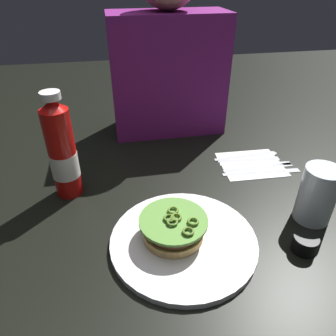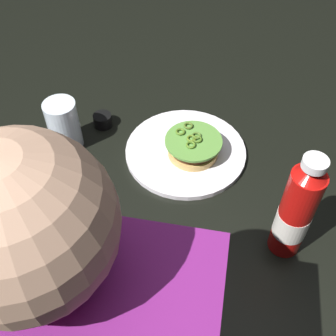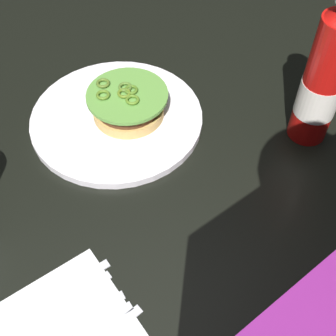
# 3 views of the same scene
# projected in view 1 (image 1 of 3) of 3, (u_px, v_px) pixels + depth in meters

# --- Properties ---
(ground_plane) EXTENTS (3.00, 3.00, 0.00)m
(ground_plane) POSITION_uv_depth(u_px,v_px,m) (197.00, 237.00, 0.65)
(ground_plane) COLOR black
(dinner_plate) EXTENTS (0.30, 0.30, 0.01)m
(dinner_plate) POSITION_uv_depth(u_px,v_px,m) (183.00, 241.00, 0.63)
(dinner_plate) COLOR white
(dinner_plate) RESTS_ON ground_plane
(burger_sandwich) EXTENTS (0.14, 0.14, 0.05)m
(burger_sandwich) POSITION_uv_depth(u_px,v_px,m) (174.00, 229.00, 0.62)
(burger_sandwich) COLOR tan
(burger_sandwich) RESTS_ON dinner_plate
(ketchup_bottle) EXTENTS (0.06, 0.06, 0.26)m
(ketchup_bottle) POSITION_uv_depth(u_px,v_px,m) (62.00, 152.00, 0.72)
(ketchup_bottle) COLOR red
(ketchup_bottle) RESTS_ON ground_plane
(water_glass) EXTENTS (0.08, 0.08, 0.13)m
(water_glass) POSITION_uv_depth(u_px,v_px,m) (317.00, 195.00, 0.67)
(water_glass) COLOR silver
(water_glass) RESTS_ON ground_plane
(condiment_cup) EXTENTS (0.05, 0.05, 0.03)m
(condiment_cup) POSITION_uv_depth(u_px,v_px,m) (305.00, 244.00, 0.61)
(condiment_cup) COLOR black
(condiment_cup) RESTS_ON ground_plane
(napkin) EXTENTS (0.18, 0.15, 0.00)m
(napkin) POSITION_uv_depth(u_px,v_px,m) (251.00, 164.00, 0.89)
(napkin) COLOR white
(napkin) RESTS_ON ground_plane
(table_knife) EXTENTS (0.22, 0.03, 0.00)m
(table_knife) POSITION_uv_depth(u_px,v_px,m) (267.00, 171.00, 0.85)
(table_knife) COLOR silver
(table_knife) RESTS_ON napkin
(steak_knife) EXTENTS (0.20, 0.02, 0.00)m
(steak_knife) POSITION_uv_depth(u_px,v_px,m) (263.00, 166.00, 0.87)
(steak_knife) COLOR silver
(steak_knife) RESTS_ON napkin
(butter_knife) EXTENTS (0.20, 0.04, 0.00)m
(butter_knife) POSITION_uv_depth(u_px,v_px,m) (260.00, 163.00, 0.89)
(butter_knife) COLOR silver
(butter_knife) RESTS_ON napkin
(fork_utensil) EXTENTS (0.18, 0.03, 0.00)m
(fork_utensil) POSITION_uv_depth(u_px,v_px,m) (254.00, 159.00, 0.91)
(fork_utensil) COLOR silver
(fork_utensil) RESTS_ON napkin
(spoon_utensil) EXTENTS (0.20, 0.03, 0.00)m
(spoon_utensil) POSITION_uv_depth(u_px,v_px,m) (255.00, 154.00, 0.93)
(spoon_utensil) COLOR silver
(spoon_utensil) RESTS_ON napkin
(diner_person) EXTENTS (0.36, 0.17, 0.54)m
(diner_person) POSITION_uv_depth(u_px,v_px,m) (168.00, 59.00, 0.96)
(diner_person) COLOR #6F1B6B
(diner_person) RESTS_ON ground_plane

